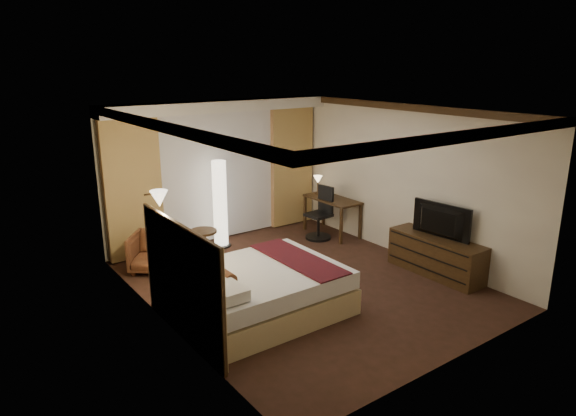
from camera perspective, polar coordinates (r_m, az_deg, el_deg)
floor at (r=8.21m, az=1.66°, el=-8.37°), size 4.50×5.50×0.01m
ceiling at (r=7.51m, az=1.83°, el=10.75°), size 4.50×5.50×0.01m
back_wall at (r=10.01m, az=-7.97°, el=4.10°), size 4.50×0.02×2.70m
left_wall at (r=6.67m, az=-13.74°, el=-2.25°), size 0.02×5.50×2.70m
right_wall at (r=9.26m, az=12.83°, el=2.90°), size 0.02×5.50×2.70m
crown_molding at (r=7.52m, az=1.82°, el=10.29°), size 4.50×5.50×0.12m
soffit at (r=9.61m, az=-7.53°, el=11.17°), size 4.50×0.50×0.20m
curtain_sheer at (r=9.96m, az=-7.73°, el=3.47°), size 2.48×0.04×2.45m
curtain_left_drape at (r=9.24m, az=-16.83°, el=1.94°), size 1.00×0.14×2.45m
curtain_right_drape at (r=10.80m, az=0.39°, el=4.59°), size 1.00×0.14×2.45m
wall_sconce at (r=7.06m, az=-14.13°, el=1.02°), size 0.24×0.24×0.24m
bed at (r=7.20m, az=-3.19°, el=-9.18°), size 2.22×1.73×0.65m
headboard at (r=6.55m, az=-11.59°, el=-8.10°), size 0.12×2.03×1.50m
armchair at (r=8.85m, az=-14.72°, el=-4.56°), size 0.95×0.95×0.72m
side_table at (r=9.19m, az=-9.35°, el=-4.05°), size 0.49×0.49×0.53m
floor_lamp at (r=9.61m, az=-7.56°, el=0.44°), size 0.35×0.35×1.66m
desk at (r=10.38m, az=4.89°, el=-0.92°), size 0.55×1.22×0.75m
desk_lamp at (r=10.58m, az=3.33°, el=2.49°), size 0.18×0.18×0.34m
office_chair at (r=10.06m, az=3.41°, el=-0.56°), size 0.54×0.54×1.05m
dresser at (r=8.78m, az=16.13°, el=-5.11°), size 0.50×1.64×0.64m
television at (r=8.56m, az=16.32°, el=-1.31°), size 0.69×1.08×0.14m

